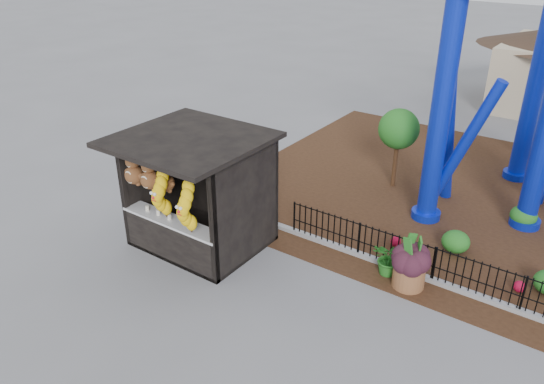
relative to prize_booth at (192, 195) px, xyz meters
The scene contains 8 objects.
ground 3.49m from the prize_booth, 16.63° to the right, with size 120.00×120.00×0.00m, color slate.
mulch_bed 10.09m from the prize_booth, 45.41° to the left, with size 18.00×12.00×0.02m, color #331E11.
curb 7.46m from the prize_booth, 16.72° to the left, with size 18.00×0.18×0.12m, color gray.
prize_booth is the anchor object (origin of this frame).
picket_fence 8.24m from the prize_booth, 14.90° to the left, with size 12.20×0.06×1.00m, color black, non-canonical shape.
terracotta_planter 5.75m from the prize_booth, 16.77° to the left, with size 0.76×0.76×0.65m, color brown.
planter_foliage 5.65m from the prize_booth, 16.77° to the left, with size 0.70×0.70×0.64m, color #30131E.
potted_plant 5.25m from the prize_booth, 20.57° to the left, with size 0.80×0.70×0.89m, color #285819.
Camera 1 is at (5.72, -7.85, 7.72)m, focal length 35.00 mm.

